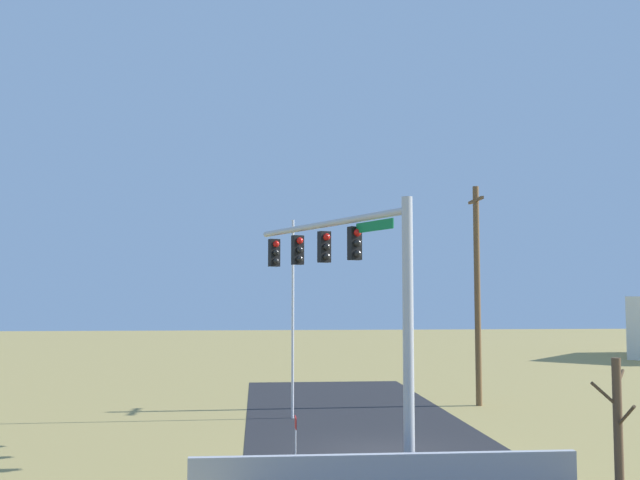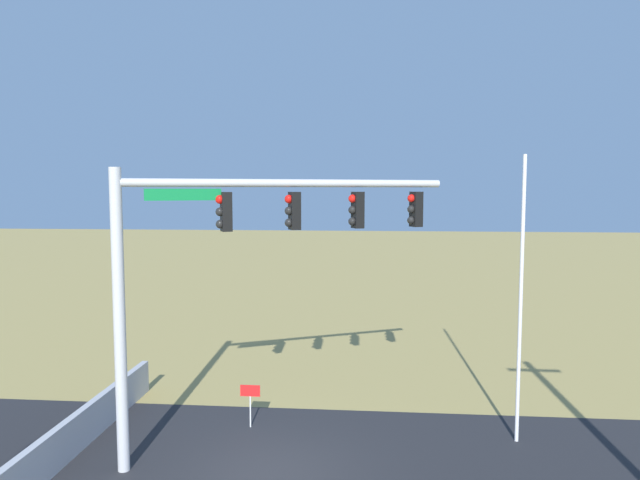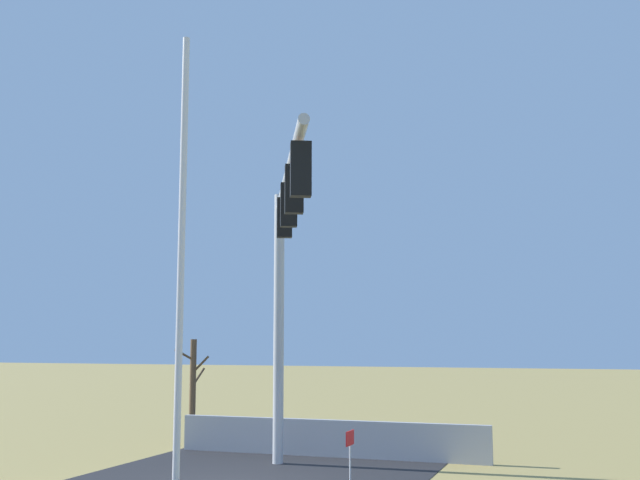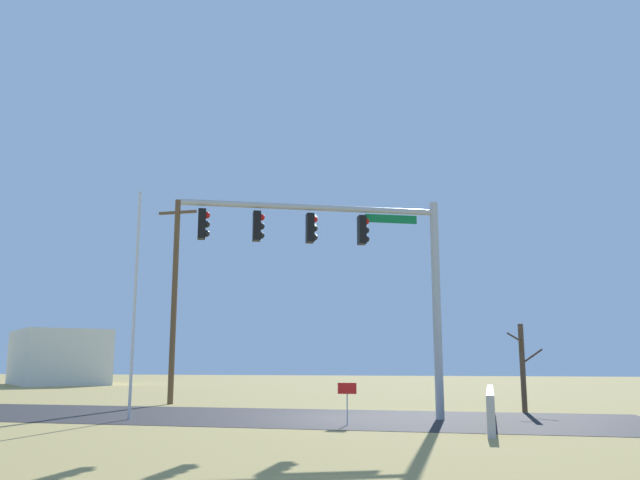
# 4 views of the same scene
# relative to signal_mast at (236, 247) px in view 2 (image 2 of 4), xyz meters

# --- Properties ---
(ground_plane) EXTENTS (160.00, 160.00, 0.00)m
(ground_plane) POSITION_rel_signal_mast_xyz_m (-0.98, 0.94, -5.27)
(ground_plane) COLOR #9E894C
(road_surface) EXTENTS (28.00, 8.00, 0.01)m
(road_surface) POSITION_rel_signal_mast_xyz_m (-4.98, 0.94, -5.26)
(road_surface) COLOR #232326
(road_surface) RESTS_ON ground_plane
(sidewalk_corner) EXTENTS (6.00, 6.00, 0.01)m
(sidewalk_corner) POSITION_rel_signal_mast_xyz_m (3.51, 1.16, -5.27)
(sidewalk_corner) COLOR #B7B5AD
(sidewalk_corner) RESTS_ON ground_plane
(retaining_fence) EXTENTS (0.20, 8.97, 1.01)m
(retaining_fence) POSITION_rel_signal_mast_xyz_m (4.10, 0.27, -4.76)
(retaining_fence) COLOR #A8A8AD
(retaining_fence) RESTS_ON ground_plane
(signal_mast) EXTENTS (7.85, 3.77, 7.18)m
(signal_mast) POSITION_rel_signal_mast_xyz_m (0.00, 0.00, 0.00)
(signal_mast) COLOR #B2B5BA
(signal_mast) RESTS_ON ground_plane
(flagpole) EXTENTS (0.10, 0.10, 7.57)m
(flagpole) POSITION_rel_signal_mast_xyz_m (-7.21, -1.31, -1.48)
(flagpole) COLOR silver
(flagpole) RESTS_ON ground_plane
(open_sign) EXTENTS (0.56, 0.04, 1.22)m
(open_sign) POSITION_rel_signal_mast_xyz_m (0.02, -1.58, -4.36)
(open_sign) COLOR silver
(open_sign) RESTS_ON ground_plane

